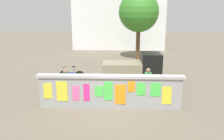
# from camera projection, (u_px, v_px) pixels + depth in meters

# --- Properties ---
(ground) EXTENTS (60.00, 60.00, 0.00)m
(ground) POSITION_uv_depth(u_px,v_px,m) (115.00, 67.00, 18.93)
(ground) COLOR #6B6051
(poster_wall) EXTENTS (6.73, 0.42, 1.59)m
(poster_wall) POSITION_uv_depth(u_px,v_px,m) (110.00, 91.00, 10.99)
(poster_wall) COLOR #999999
(poster_wall) RESTS_ON ground
(auto_rickshaw_truck) EXTENTS (3.65, 1.63, 1.85)m
(auto_rickshaw_truck) POSITION_uv_depth(u_px,v_px,m) (135.00, 68.00, 14.92)
(auto_rickshaw_truck) COLOR black
(auto_rickshaw_truck) RESTS_ON ground
(motorcycle) EXTENTS (1.89, 0.62, 0.87)m
(motorcycle) POSITION_uv_depth(u_px,v_px,m) (74.00, 83.00, 13.45)
(motorcycle) COLOR black
(motorcycle) RESTS_ON ground
(bicycle_near) EXTENTS (1.65, 0.62, 0.95)m
(bicycle_near) POSITION_uv_depth(u_px,v_px,m) (111.00, 92.00, 12.16)
(bicycle_near) COLOR black
(bicycle_near) RESTS_ON ground
(bicycle_far) EXTENTS (1.71, 0.44, 0.95)m
(bicycle_far) POSITION_uv_depth(u_px,v_px,m) (72.00, 75.00, 15.32)
(bicycle_far) COLOR black
(bicycle_far) RESTS_ON ground
(person_walking) EXTENTS (0.37, 0.37, 1.62)m
(person_walking) POSITION_uv_depth(u_px,v_px,m) (148.00, 80.00, 12.09)
(person_walking) COLOR #338CBF
(person_walking) RESTS_ON ground
(person_bystander) EXTENTS (0.45, 0.45, 1.62)m
(person_bystander) POSITION_uv_depth(u_px,v_px,m) (66.00, 82.00, 11.85)
(person_bystander) COLOR #338CBF
(person_bystander) RESTS_ON ground
(tree_roadside) EXTENTS (3.55, 3.55, 6.00)m
(tree_roadside) POSITION_uv_depth(u_px,v_px,m) (139.00, 12.00, 20.93)
(tree_roadside) COLOR brown
(tree_roadside) RESTS_ON ground
(building_background) EXTENTS (10.53, 6.33, 8.23)m
(building_background) POSITION_uv_depth(u_px,v_px,m) (119.00, 12.00, 28.36)
(building_background) COLOR white
(building_background) RESTS_ON ground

